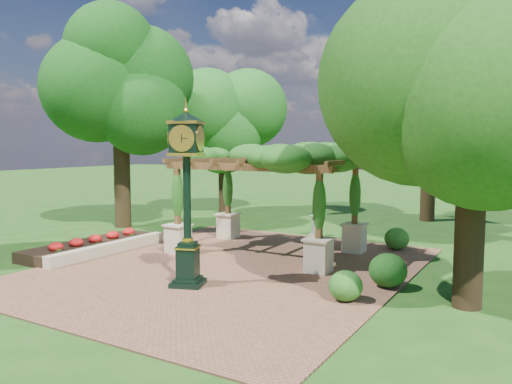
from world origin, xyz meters
The scene contains 14 objects.
ground centered at (0.00, 0.00, 0.00)m, with size 120.00×120.00×0.00m, color #1E4714.
brick_plaza centered at (0.00, 1.00, 0.02)m, with size 10.00×12.00×0.04m, color brown.
border_wall centered at (-4.60, 0.50, 0.20)m, with size 0.35×5.00×0.40m, color #C6B793.
flower_bed centered at (-5.50, 0.50, 0.18)m, with size 1.50×5.00×0.36m, color red.
pedestal_clock centered at (0.11, -1.19, 2.76)m, with size 1.17×1.17×4.62m.
pergola centered at (-0.11, 3.38, 3.11)m, with size 6.06×3.85×3.79m.
sundial centered at (0.00, 7.23, 0.37)m, with size 0.54×0.54×0.85m.
shrub_front centered at (4.14, -0.33, 0.40)m, with size 0.81×0.81×0.73m, color #25611B.
shrub_mid centered at (4.68, 1.33, 0.48)m, with size 0.98×0.98×0.88m, color #184814.
shrub_back centered at (3.62, 6.12, 0.43)m, with size 0.86×0.86×0.77m, color #2C681E.
tree_west_near centered at (-8.44, 4.88, 6.46)m, with size 4.36×4.36×9.42m.
tree_west_far centered at (-7.28, 11.31, 4.66)m, with size 4.26×4.26×6.78m.
tree_north centered at (3.04, 13.85, 5.59)m, with size 3.79×3.79×8.18m.
tree_east_near centered at (6.67, 0.77, 5.72)m, with size 4.57×4.57×8.32m.
Camera 1 is at (8.20, -11.30, 3.72)m, focal length 35.00 mm.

